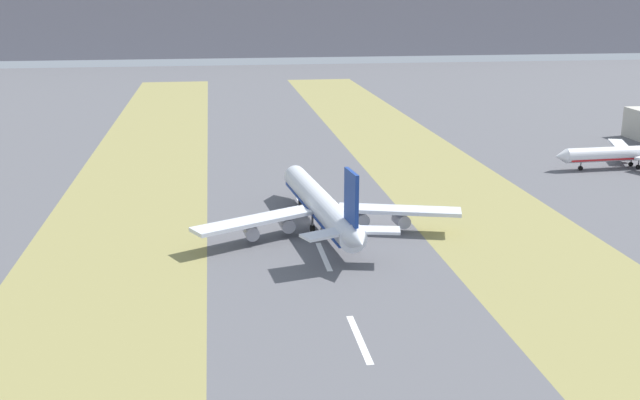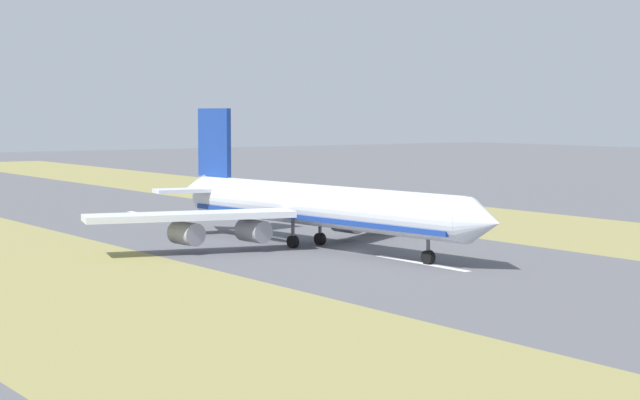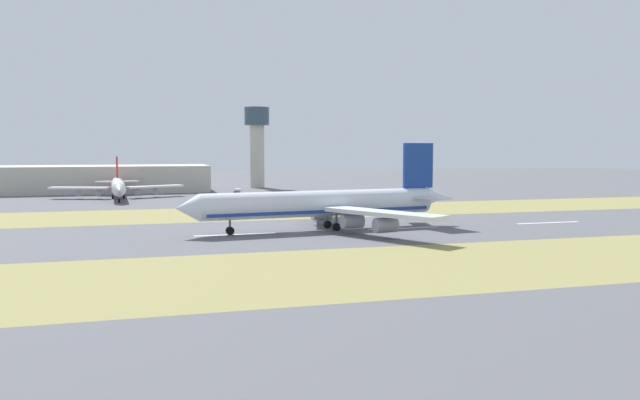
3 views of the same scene
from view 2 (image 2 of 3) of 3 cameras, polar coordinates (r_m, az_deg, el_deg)
ground_plane at (r=151.00m, az=1.80°, el=-2.75°), size 800.00×800.00×0.00m
grass_median_west at (r=181.36m, az=13.27°, el=-1.62°), size 40.00×600.00×0.01m
grass_median_east at (r=129.47m, az=-14.42°, el=-4.14°), size 40.00×600.00×0.01m
centreline_dash_near at (r=206.72m, az=-9.10°, el=-0.79°), size 1.20×18.00×0.01m
centreline_dash_mid at (r=171.80m, az=-3.26°, el=-1.85°), size 1.20×18.00×0.01m
centreline_dash_far at (r=139.62m, az=5.41°, el=-3.37°), size 1.20×18.00×0.01m
airplane_main_jet at (r=154.86m, az=-0.46°, el=-0.32°), size 63.78×67.20×20.20m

